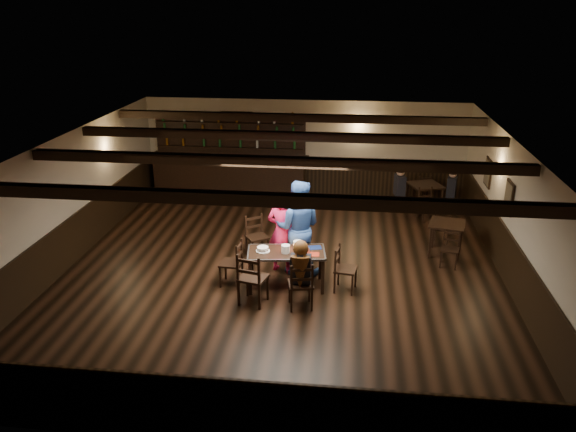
# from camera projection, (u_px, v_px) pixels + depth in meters

# --- Properties ---
(ground) EXTENTS (10.00, 10.00, 0.00)m
(ground) POSITION_uv_depth(u_px,v_px,m) (282.00, 270.00, 11.68)
(ground) COLOR black
(ground) RESTS_ON ground
(room_shell) EXTENTS (9.02, 10.02, 2.71)m
(room_shell) POSITION_uv_depth(u_px,v_px,m) (283.00, 190.00, 11.09)
(room_shell) COLOR beige
(room_shell) RESTS_ON ground
(dining_table) EXTENTS (1.57, 0.93, 0.75)m
(dining_table) POSITION_uv_depth(u_px,v_px,m) (286.00, 256.00, 10.76)
(dining_table) COLOR black
(dining_table) RESTS_ON ground
(chair_near_left) EXTENTS (0.58, 0.56, 1.03)m
(chair_near_left) POSITION_uv_depth(u_px,v_px,m) (251.00, 276.00, 10.11)
(chair_near_left) COLOR black
(chair_near_left) RESTS_ON ground
(chair_near_right) EXTENTS (0.51, 0.49, 0.92)m
(chair_near_right) POSITION_uv_depth(u_px,v_px,m) (301.00, 282.00, 10.00)
(chair_near_right) COLOR black
(chair_near_right) RESTS_ON ground
(chair_end_left) EXTENTS (0.44, 0.46, 0.92)m
(chair_end_left) POSITION_uv_depth(u_px,v_px,m) (235.00, 260.00, 10.88)
(chair_end_left) COLOR black
(chair_end_left) RESTS_ON ground
(chair_end_right) EXTENTS (0.47, 0.48, 0.90)m
(chair_end_right) POSITION_uv_depth(u_px,v_px,m) (342.00, 265.00, 10.69)
(chair_end_right) COLOR black
(chair_end_right) RESTS_ON ground
(chair_far_pushed) EXTENTS (0.59, 0.58, 0.92)m
(chair_far_pushed) POSITION_uv_depth(u_px,v_px,m) (256.00, 232.00, 12.16)
(chair_far_pushed) COLOR black
(chair_far_pushed) RESTS_ON ground
(woman_pink) EXTENTS (0.72, 0.59, 1.71)m
(woman_pink) POSITION_uv_depth(u_px,v_px,m) (282.00, 233.00, 11.34)
(woman_pink) COLOR #FF3271
(woman_pink) RESTS_ON ground
(man_blue) EXTENTS (0.98, 0.77, 1.97)m
(man_blue) POSITION_uv_depth(u_px,v_px,m) (298.00, 227.00, 11.25)
(man_blue) COLOR navy
(man_blue) RESTS_ON ground
(seated_person) EXTENTS (0.37, 0.55, 0.90)m
(seated_person) POSITION_uv_depth(u_px,v_px,m) (301.00, 265.00, 9.94)
(seated_person) COLOR black
(seated_person) RESTS_ON ground
(cake) EXTENTS (0.27, 0.27, 0.09)m
(cake) POSITION_uv_depth(u_px,v_px,m) (263.00, 249.00, 10.73)
(cake) COLOR white
(cake) RESTS_ON dining_table
(plate_stack_a) EXTENTS (0.16, 0.16, 0.16)m
(plate_stack_a) POSITION_uv_depth(u_px,v_px,m) (286.00, 249.00, 10.65)
(plate_stack_a) COLOR white
(plate_stack_a) RESTS_ON dining_table
(plate_stack_b) EXTENTS (0.17, 0.17, 0.21)m
(plate_stack_b) POSITION_uv_depth(u_px,v_px,m) (298.00, 246.00, 10.72)
(plate_stack_b) COLOR white
(plate_stack_b) RESTS_ON dining_table
(tea_light) EXTENTS (0.05, 0.05, 0.06)m
(tea_light) POSITION_uv_depth(u_px,v_px,m) (287.00, 248.00, 10.83)
(tea_light) COLOR #A5A8AD
(tea_light) RESTS_ON dining_table
(salt_shaker) EXTENTS (0.04, 0.04, 0.10)m
(salt_shaker) POSITION_uv_depth(u_px,v_px,m) (302.00, 251.00, 10.62)
(salt_shaker) COLOR silver
(salt_shaker) RESTS_ON dining_table
(pepper_shaker) EXTENTS (0.04, 0.04, 0.10)m
(pepper_shaker) POSITION_uv_depth(u_px,v_px,m) (308.00, 250.00, 10.66)
(pepper_shaker) COLOR #A5A8AD
(pepper_shaker) RESTS_ON dining_table
(drink_glass) EXTENTS (0.06, 0.06, 0.10)m
(drink_glass) POSITION_uv_depth(u_px,v_px,m) (303.00, 246.00, 10.85)
(drink_glass) COLOR silver
(drink_glass) RESTS_ON dining_table
(menu_red) EXTENTS (0.30, 0.22, 0.00)m
(menu_red) POSITION_uv_depth(u_px,v_px,m) (311.00, 254.00, 10.61)
(menu_red) COLOR maroon
(menu_red) RESTS_ON dining_table
(menu_blue) EXTENTS (0.33, 0.27, 0.00)m
(menu_blue) POSITION_uv_depth(u_px,v_px,m) (314.00, 247.00, 10.90)
(menu_blue) COLOR #0D1A43
(menu_blue) RESTS_ON dining_table
(bar_counter) EXTENTS (4.48, 0.70, 2.20)m
(bar_counter) POSITION_uv_depth(u_px,v_px,m) (230.00, 170.00, 16.02)
(bar_counter) COLOR black
(bar_counter) RESTS_ON ground
(back_table_a) EXTENTS (0.88, 0.88, 0.75)m
(back_table_a) POSITION_uv_depth(u_px,v_px,m) (447.00, 228.00, 12.15)
(back_table_a) COLOR black
(back_table_a) RESTS_ON ground
(back_table_b) EXTENTS (1.01, 1.01, 0.75)m
(back_table_b) POSITION_uv_depth(u_px,v_px,m) (425.00, 188.00, 14.69)
(back_table_b) COLOR black
(back_table_b) RESTS_ON ground
(bg_patron_left) EXTENTS (0.30, 0.41, 0.78)m
(bg_patron_left) POSITION_uv_depth(u_px,v_px,m) (400.00, 181.00, 14.55)
(bg_patron_left) COLOR black
(bg_patron_left) RESTS_ON ground
(bg_patron_right) EXTENTS (0.31, 0.41, 0.75)m
(bg_patron_right) POSITION_uv_depth(u_px,v_px,m) (452.00, 183.00, 14.48)
(bg_patron_right) COLOR black
(bg_patron_right) RESTS_ON ground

